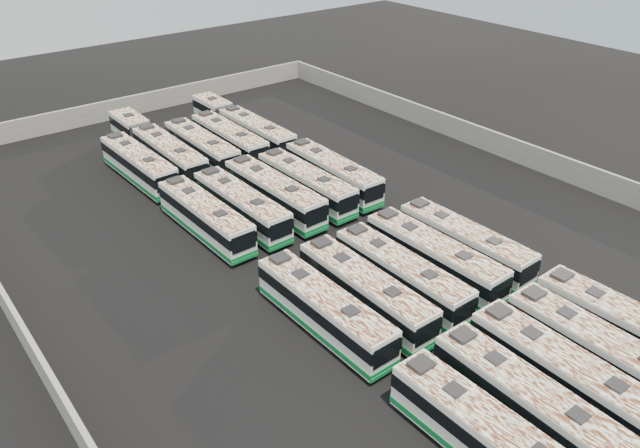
{
  "coord_description": "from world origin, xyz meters",
  "views": [
    {
      "loc": [
        -26.12,
        -30.01,
        24.45
      ],
      "look_at": [
        -1.51,
        1.31,
        1.6
      ],
      "focal_mm": 35.0,
      "sensor_mm": 36.0,
      "label": 1
    }
  ],
  "objects": [
    {
      "name": "bus_midfront_far_left",
      "position": [
        -7.58,
        -6.84,
        1.55
      ],
      "size": [
        2.34,
        10.76,
        3.03
      ],
      "rotation": [
        0.0,
        0.0,
        0.01
      ],
      "color": "silver",
      "rests_on": "ground"
    },
    {
      "name": "bus_back_left",
      "position": [
        -4.49,
        22.62,
        1.57
      ],
      "size": [
        2.47,
        16.99,
        3.08
      ],
      "rotation": [
        0.0,
        0.0,
        -0.01
      ],
      "color": "silver",
      "rests_on": "ground"
    },
    {
      "name": "perimeter_wall",
      "position": [
        0.0,
        0.0,
        1.1
      ],
      "size": [
        45.2,
        73.2,
        2.2
      ],
      "color": "slate",
      "rests_on": "ground"
    },
    {
      "name": "bus_midback_center",
      "position": [
        -1.33,
        7.52,
        1.59
      ],
      "size": [
        2.53,
        11.08,
        3.11
      ],
      "rotation": [
        0.0,
        0.0,
        0.02
      ],
      "color": "silver",
      "rests_on": "ground"
    },
    {
      "name": "bus_midback_right",
      "position": [
        1.78,
        7.37,
        1.55
      ],
      "size": [
        2.43,
        10.78,
        3.03
      ],
      "rotation": [
        0.0,
        0.0,
        0.01
      ],
      "color": "silver",
      "rests_on": "ground"
    },
    {
      "name": "bus_midback_far_left",
      "position": [
        -7.58,
        7.58,
        1.54
      ],
      "size": [
        2.42,
        10.75,
        3.02
      ],
      "rotation": [
        0.0,
        0.0,
        0.01
      ],
      "color": "silver",
      "rests_on": "ground"
    },
    {
      "name": "bus_back_far_left",
      "position": [
        -7.57,
        19.56,
        1.56
      ],
      "size": [
        2.55,
        10.88,
        3.05
      ],
      "rotation": [
        0.0,
        0.0,
        0.02
      ],
      "color": "silver",
      "rests_on": "ground"
    },
    {
      "name": "bus_back_center",
      "position": [
        -1.3,
        19.55,
        1.55
      ],
      "size": [
        2.37,
        10.77,
        3.03
      ],
      "rotation": [
        0.0,
        0.0,
        -0.01
      ],
      "color": "silver",
      "rests_on": "ground"
    },
    {
      "name": "bus_midback_far_right",
      "position": [
        4.81,
        7.57,
        1.57
      ],
      "size": [
        2.55,
        10.94,
        3.07
      ],
      "rotation": [
        0.0,
        0.0,
        -0.02
      ],
      "color": "silver",
      "rests_on": "ground"
    },
    {
      "name": "bus_midfront_far_right",
      "position": [
        4.88,
        -7.01,
        1.53
      ],
      "size": [
        2.41,
        10.65,
        2.99
      ],
      "rotation": [
        0.0,
        0.0,
        0.01
      ],
      "color": "silver",
      "rests_on": "ground"
    },
    {
      "name": "bus_back_far_right",
      "position": [
        4.82,
        22.34,
        1.53
      ],
      "size": [
        2.28,
        16.54,
        3.0
      ],
      "rotation": [
        0.0,
        0.0,
        -0.0
      ],
      "color": "silver",
      "rests_on": "ground"
    },
    {
      "name": "bus_midfront_left",
      "position": [
        -4.43,
        -6.98,
        1.55
      ],
      "size": [
        2.41,
        10.78,
        3.03
      ],
      "rotation": [
        0.0,
        0.0,
        -0.01
      ],
      "color": "silver",
      "rests_on": "ground"
    },
    {
      "name": "bus_front_far_left",
      "position": [
        -7.62,
        -19.23,
        1.56
      ],
      "size": [
        2.43,
        10.9,
        3.06
      ],
      "rotation": [
        0.0,
        0.0,
        0.01
      ],
      "color": "silver",
      "rests_on": "ground"
    },
    {
      "name": "bus_midfront_right",
      "position": [
        1.79,
        -6.97,
        1.57
      ],
      "size": [
        2.46,
        10.97,
        3.08
      ],
      "rotation": [
        0.0,
        0.0,
        0.01
      ],
      "color": "silver",
      "rests_on": "ground"
    },
    {
      "name": "bus_front_left",
      "position": [
        -4.4,
        -19.02,
        1.56
      ],
      "size": [
        2.54,
        10.9,
        3.05
      ],
      "rotation": [
        0.0,
        0.0,
        -0.02
      ],
      "color": "silver",
      "rests_on": "ground"
    },
    {
      "name": "ground",
      "position": [
        0.0,
        0.0,
        0.0
      ],
      "size": [
        140.0,
        140.0,
        0.0
      ],
      "primitive_type": "plane",
      "color": "black",
      "rests_on": "ground"
    },
    {
      "name": "bus_back_right",
      "position": [
        1.74,
        19.61,
        1.56
      ],
      "size": [
        2.41,
        10.88,
        3.06
      ],
      "rotation": [
        0.0,
        0.0,
        -0.01
      ],
      "color": "silver",
      "rests_on": "ground"
    },
    {
      "name": "bus_front_center",
      "position": [
        -1.33,
        -19.08,
        1.6
      ],
      "size": [
        2.56,
        11.15,
        3.13
      ],
      "rotation": [
        0.0,
        0.0,
        -0.02
      ],
      "color": "silver",
      "rests_on": "ground"
    },
    {
      "name": "bus_front_right",
      "position": [
        1.71,
        -19.17,
        1.58
      ],
      "size": [
        2.52,
        10.99,
        3.08
      ],
      "rotation": [
        0.0,
        0.0,
        -0.02
      ],
      "color": "silver",
      "rests_on": "ground"
    },
    {
      "name": "bus_front_far_right",
      "position": [
        4.79,
        -19.15,
        1.59
      ],
      "size": [
        2.54,
        11.07,
        3.1
      ],
      "rotation": [
        0.0,
        0.0,
        0.02
      ],
      "color": "silver",
      "rests_on": "ground"
    },
    {
      "name": "bus_midback_left",
      "position": [
        -4.51,
        7.41,
        1.54
      ],
      "size": [
        2.41,
        10.74,
        3.02
      ],
      "rotation": [
        0.0,
        0.0,
        0.01
      ],
      "color": "silver",
      "rests_on": "ground"
    },
    {
      "name": "bus_midfront_center",
      "position": [
        -1.39,
        -7.07,
        1.53
      ],
      "size": [
        2.29,
        10.67,
        3.0
      ],
      "rotation": [
        0.0,
        0.0,
        -0.0
      ],
      "color": "silver",
      "rests_on": "ground"
    }
  ]
}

